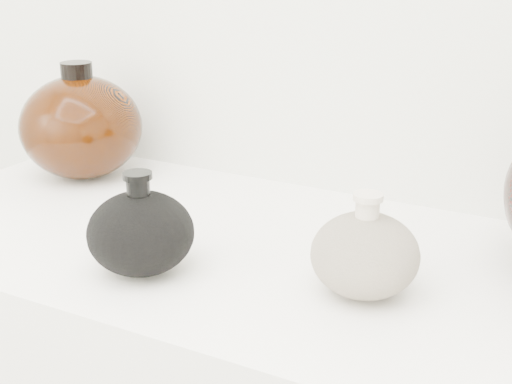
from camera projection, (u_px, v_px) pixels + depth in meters
The scene contains 3 objects.
black_gourd_vase at pixel (141, 232), 0.85m from camera, with size 0.16×0.16×0.13m.
cream_gourd_vase at pixel (365, 254), 0.80m from camera, with size 0.14×0.14×0.12m.
left_round_pot at pixel (81, 127), 1.18m from camera, with size 0.26×0.26×0.19m.
Camera 1 is at (0.35, 0.19, 1.29)m, focal length 50.00 mm.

